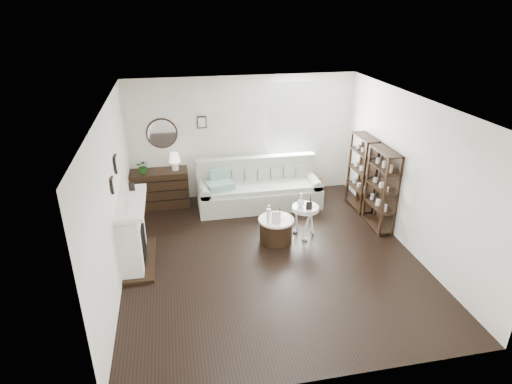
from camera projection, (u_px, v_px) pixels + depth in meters
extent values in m
plane|color=black|center=(270.00, 256.00, 7.56)|extent=(5.50, 5.50, 0.00)
plane|color=white|center=(273.00, 104.00, 6.45)|extent=(5.50, 5.50, 0.00)
plane|color=silver|center=(243.00, 138.00, 9.46)|extent=(5.00, 0.00, 5.00)
plane|color=silver|center=(330.00, 287.00, 4.54)|extent=(5.00, 0.00, 5.00)
plane|color=silver|center=(113.00, 199.00, 6.56)|extent=(0.00, 5.50, 5.50)
plane|color=silver|center=(411.00, 175.00, 7.45)|extent=(0.00, 5.50, 5.50)
cube|color=white|center=(292.00, 124.00, 9.54)|extent=(1.00, 0.02, 1.80)
cube|color=white|center=(293.00, 125.00, 9.48)|extent=(1.15, 0.02, 1.90)
cylinder|color=silver|center=(162.00, 134.00, 9.04)|extent=(0.60, 0.03, 0.60)
cube|color=black|center=(202.00, 122.00, 9.11)|extent=(0.20, 0.03, 0.26)
cube|color=white|center=(132.00, 233.00, 7.19)|extent=(0.34, 1.20, 1.10)
cube|color=black|center=(135.00, 241.00, 7.25)|extent=(0.30, 0.65, 0.70)
cube|color=white|center=(131.00, 203.00, 6.96)|extent=(0.44, 1.35, 0.08)
cube|color=black|center=(140.00, 259.00, 7.42)|extent=(0.50, 1.40, 0.05)
cylinder|color=white|center=(128.00, 206.00, 6.50)|extent=(0.08, 0.08, 0.22)
cube|color=black|center=(132.00, 187.00, 7.27)|extent=(0.10, 0.03, 0.14)
cube|color=black|center=(112.00, 185.00, 6.42)|extent=(0.03, 0.18, 0.24)
cube|color=black|center=(116.00, 164.00, 6.96)|extent=(0.03, 0.22, 0.28)
cube|color=black|center=(362.00, 173.00, 9.03)|extent=(0.30, 0.80, 1.60)
cylinder|color=#D0BA8F|center=(364.00, 190.00, 8.92)|extent=(0.08, 0.08, 0.11)
cylinder|color=#D0BA8F|center=(360.00, 185.00, 9.14)|extent=(0.08, 0.08, 0.11)
cylinder|color=#D0BA8F|center=(355.00, 180.00, 9.36)|extent=(0.08, 0.08, 0.11)
cylinder|color=#D0BA8F|center=(366.00, 172.00, 8.75)|extent=(0.08, 0.08, 0.11)
cylinder|color=#D0BA8F|center=(361.00, 167.00, 8.98)|extent=(0.08, 0.08, 0.11)
cylinder|color=#D0BA8F|center=(357.00, 163.00, 9.20)|extent=(0.08, 0.08, 0.11)
cylinder|color=#D0BA8F|center=(369.00, 153.00, 8.59)|extent=(0.08, 0.08, 0.11)
cylinder|color=#D0BA8F|center=(363.00, 149.00, 8.81)|extent=(0.08, 0.08, 0.11)
cylinder|color=#D0BA8F|center=(358.00, 146.00, 9.03)|extent=(0.08, 0.08, 0.11)
cube|color=black|center=(381.00, 190.00, 8.22)|extent=(0.30, 0.80, 1.60)
cylinder|color=#D0BA8F|center=(384.00, 208.00, 8.11)|extent=(0.08, 0.08, 0.11)
cylinder|color=#D0BA8F|center=(379.00, 203.00, 8.34)|extent=(0.08, 0.08, 0.11)
cylinder|color=#D0BA8F|center=(373.00, 197.00, 8.56)|extent=(0.08, 0.08, 0.11)
cylinder|color=#D0BA8F|center=(387.00, 189.00, 7.95)|extent=(0.08, 0.08, 0.11)
cylinder|color=#D0BA8F|center=(381.00, 184.00, 8.17)|extent=(0.08, 0.08, 0.11)
cylinder|color=#D0BA8F|center=(375.00, 179.00, 8.40)|extent=(0.08, 0.08, 0.11)
cylinder|color=#D0BA8F|center=(390.00, 169.00, 7.78)|extent=(0.08, 0.08, 0.11)
cylinder|color=#D0BA8F|center=(384.00, 164.00, 8.01)|extent=(0.08, 0.08, 0.11)
cylinder|color=#D0BA8F|center=(378.00, 160.00, 8.23)|extent=(0.08, 0.08, 0.11)
cube|color=#B7BFAB|center=(259.00, 197.00, 9.30)|extent=(2.63, 0.91, 0.42)
cube|color=#B7BFAB|center=(260.00, 187.00, 9.16)|extent=(2.27, 0.73, 0.10)
cube|color=#B7BFAB|center=(256.00, 174.00, 9.45)|extent=(2.63, 0.20, 0.81)
cube|color=#B7BFAB|center=(204.00, 200.00, 9.06)|extent=(0.22, 0.86, 0.53)
cube|color=#B7BFAB|center=(312.00, 191.00, 9.49)|extent=(0.22, 0.86, 0.53)
cube|color=#258A68|center=(220.00, 185.00, 8.94)|extent=(0.64, 0.56, 0.14)
cube|color=brown|center=(308.00, 187.00, 9.77)|extent=(0.68, 0.36, 0.43)
cube|color=black|center=(160.00, 188.00, 9.27)|extent=(1.21, 0.50, 0.80)
cube|color=black|center=(161.00, 201.00, 9.11)|extent=(1.16, 0.01, 0.02)
cube|color=black|center=(160.00, 191.00, 9.01)|extent=(1.16, 0.01, 0.02)
cube|color=black|center=(159.00, 182.00, 8.92)|extent=(1.16, 0.01, 0.01)
imported|color=#1C5518|center=(143.00, 166.00, 8.94)|extent=(0.31, 0.28, 0.30)
cylinder|color=black|center=(276.00, 231.00, 7.96)|extent=(0.60, 0.60, 0.42)
cylinder|color=white|center=(276.00, 220.00, 7.87)|extent=(0.66, 0.66, 0.04)
cylinder|color=white|center=(305.00, 207.00, 7.98)|extent=(0.50, 0.50, 0.03)
cylinder|color=white|center=(305.00, 209.00, 8.00)|extent=(0.51, 0.51, 0.02)
cylinder|color=white|center=(305.00, 222.00, 8.11)|extent=(0.04, 0.04, 0.58)
cylinder|color=silver|center=(269.00, 214.00, 7.70)|extent=(0.08, 0.08, 0.32)
cube|color=silver|center=(276.00, 218.00, 7.66)|extent=(0.18, 0.11, 0.22)
cube|color=black|center=(309.00, 206.00, 7.83)|extent=(0.12, 0.08, 0.15)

